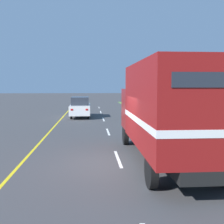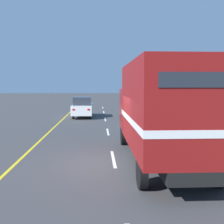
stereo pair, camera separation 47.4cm
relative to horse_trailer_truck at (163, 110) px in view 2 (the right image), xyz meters
The scene contains 12 objects.
ground_plane 2.70m from the horse_trailer_truck, 169.97° to the left, with size 200.00×200.00×0.00m, color #3D3D3F.
edge_line_yellow 13.87m from the horse_trailer_truck, 113.38° to the left, with size 0.12×55.30×0.01m, color yellow.
centre_dash_near 2.83m from the horse_trailer_truck, 152.79° to the left, with size 0.12×2.60×0.01m, color white.
centre_dash_mid_a 7.96m from the horse_trailer_truck, 103.10° to the left, with size 0.12×2.60×0.01m, color white.
centre_dash_mid_b 14.35m from the horse_trailer_truck, 97.06° to the left, with size 0.12×2.60×0.01m, color white.
centre_dash_far 20.87m from the horse_trailer_truck, 94.82° to the left, with size 0.12×2.60×0.01m, color white.
centre_dash_farthest 27.43m from the horse_trailer_truck, 93.66° to the left, with size 0.12×2.60×0.01m, color white.
horse_trailer_truck is the anchor object (origin of this frame).
lead_car_white 16.40m from the horse_trailer_truck, 103.42° to the left, with size 1.80×4.58×1.89m.
highway_sign 9.67m from the horse_trailer_truck, 63.26° to the left, with size 2.16×0.09×2.68m.
roadside_tree_near 15.89m from the horse_trailer_truck, 61.08° to the left, with size 3.61×3.61×5.27m.
roadside_tree_mid 24.93m from the horse_trailer_truck, 69.77° to the left, with size 4.34×4.34×6.07m.
Camera 2 is at (-0.59, -10.38, 2.91)m, focal length 45.00 mm.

